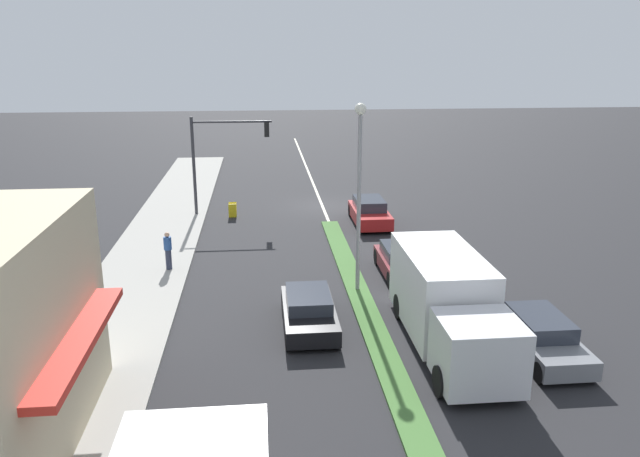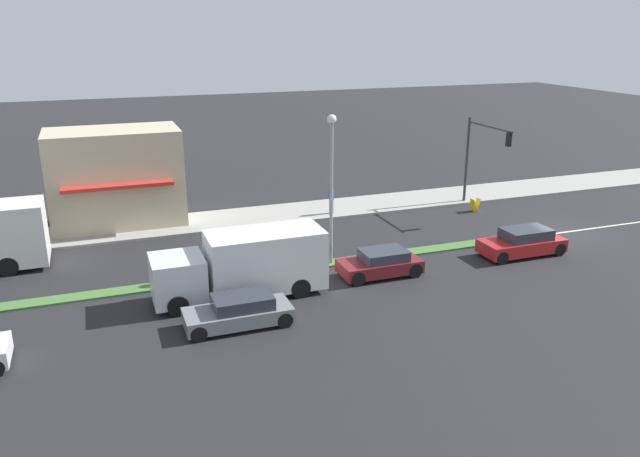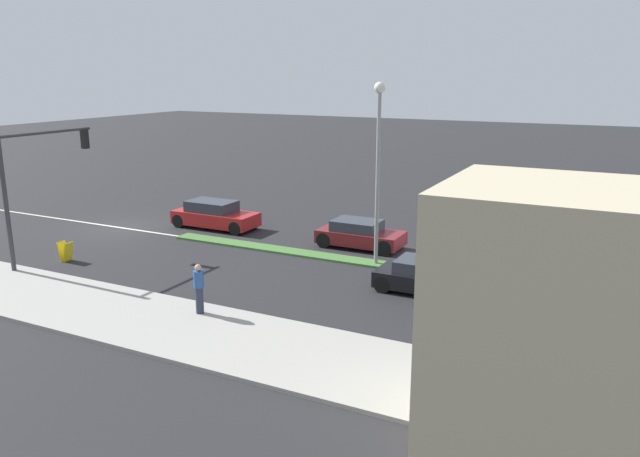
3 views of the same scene
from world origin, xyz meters
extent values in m
plane|color=#232326|center=(0.00, 18.00, 0.00)|extent=(160.00, 160.00, 0.00)
cube|color=#9E9B93|center=(9.00, 18.50, 0.06)|extent=(4.00, 73.00, 0.12)
cube|color=beige|center=(0.00, 0.00, 0.00)|extent=(0.16, 60.00, 0.01)
cube|color=#C6B793|center=(10.48, 23.73, 2.91)|extent=(4.22, 7.50, 5.59)
cube|color=red|center=(8.02, 23.73, 2.92)|extent=(0.70, 6.00, 0.20)
cylinder|color=#333338|center=(7.55, 1.66, 2.92)|extent=(0.18, 0.18, 5.60)
cylinder|color=#333338|center=(5.30, 1.66, 5.42)|extent=(4.50, 0.12, 0.12)
cube|color=black|center=(3.35, 1.66, 4.97)|extent=(0.28, 0.24, 0.84)
sphere|color=red|center=(3.35, 1.53, 5.24)|extent=(0.18, 0.18, 0.18)
sphere|color=gold|center=(3.35, 1.53, 4.97)|extent=(0.18, 0.18, 0.18)
sphere|color=green|center=(3.35, 1.53, 4.70)|extent=(0.18, 0.18, 0.18)
cylinder|color=gray|center=(0.00, 14.20, 3.60)|extent=(0.16, 0.16, 7.00)
sphere|color=silver|center=(0.00, 14.20, 7.25)|extent=(0.44, 0.44, 0.44)
cylinder|color=#282D42|center=(7.85, 11.15, 0.57)|extent=(0.26, 0.26, 0.90)
cylinder|color=#284C8C|center=(7.85, 11.15, 1.30)|extent=(0.34, 0.34, 0.56)
sphere|color=tan|center=(7.85, 11.15, 1.69)|extent=(0.22, 0.22, 0.22)
cube|color=yellow|center=(5.43, 2.05, 0.43)|extent=(0.45, 0.21, 0.84)
cube|color=yellow|center=(5.43, 2.37, 0.43)|extent=(0.45, 0.21, 0.84)
cube|color=silver|center=(-2.20, 22.02, 1.22)|extent=(2.28, 2.20, 1.90)
cube|color=white|center=(-2.20, 18.17, 1.57)|extent=(2.40, 5.10, 2.60)
cylinder|color=black|center=(-3.28, 22.22, 0.45)|extent=(0.28, 0.90, 0.90)
cylinder|color=black|center=(-1.12, 22.22, 0.45)|extent=(0.28, 0.90, 0.90)
cylinder|color=black|center=(-3.28, 16.92, 0.45)|extent=(0.28, 0.90, 0.90)
cylinder|color=black|center=(-1.12, 16.92, 0.45)|extent=(0.28, 0.90, 0.90)
cube|color=maroon|center=(-2.20, 12.57, 0.50)|extent=(1.81, 3.88, 0.60)
cube|color=#2D333D|center=(-2.20, 12.37, 1.03)|extent=(1.54, 2.14, 0.47)
cylinder|color=black|center=(-3.01, 14.05, 0.36)|extent=(0.22, 0.71, 0.71)
cylinder|color=black|center=(-1.39, 14.05, 0.36)|extent=(0.22, 0.71, 0.71)
cylinder|color=black|center=(-3.01, 11.09, 0.36)|extent=(0.22, 0.71, 0.71)
cylinder|color=black|center=(-1.39, 11.09, 0.36)|extent=(0.22, 0.71, 0.71)
cube|color=black|center=(2.20, 17.35, 0.46)|extent=(1.79, 4.15, 0.58)
cube|color=#2D333D|center=(2.20, 17.14, 0.98)|extent=(1.52, 2.29, 0.44)
cylinder|color=black|center=(1.41, 19.02, 0.31)|extent=(0.22, 0.63, 0.63)
cylinder|color=black|center=(2.99, 19.02, 0.31)|extent=(0.22, 0.63, 0.63)
cylinder|color=black|center=(1.41, 15.68, 0.31)|extent=(0.22, 0.63, 0.63)
cylinder|color=black|center=(2.99, 15.68, 0.31)|extent=(0.22, 0.63, 0.63)
cube|color=slate|center=(-5.00, 20.10, 0.47)|extent=(1.74, 4.24, 0.59)
cube|color=#2D333D|center=(-5.00, 19.89, 1.02)|extent=(1.48, 2.33, 0.51)
cylinder|color=black|center=(-5.77, 21.80, 0.32)|extent=(0.22, 0.65, 0.65)
cylinder|color=black|center=(-4.23, 21.80, 0.32)|extent=(0.22, 0.65, 0.65)
cylinder|color=black|center=(-5.77, 18.40, 0.32)|extent=(0.22, 0.65, 0.65)
cylinder|color=black|center=(-4.23, 18.40, 0.32)|extent=(0.22, 0.65, 0.65)
cube|color=#AD1E1E|center=(-2.20, 4.44, 0.53)|extent=(1.81, 4.44, 0.67)
cube|color=#2D333D|center=(-2.20, 4.21, 1.14)|extent=(1.54, 2.44, 0.54)
cylinder|color=black|center=(-3.00, 6.20, 0.35)|extent=(0.22, 0.70, 0.70)
cylinder|color=black|center=(-1.40, 6.20, 0.35)|extent=(0.22, 0.70, 0.70)
cylinder|color=black|center=(-3.00, 2.67, 0.35)|extent=(0.22, 0.70, 0.70)
cylinder|color=black|center=(-1.40, 2.67, 0.35)|extent=(0.22, 0.70, 0.70)
camera|label=1|loc=(3.75, 37.36, 9.43)|focal=35.00mm
camera|label=2|loc=(-27.18, 24.76, 11.50)|focal=35.00mm
camera|label=3|loc=(23.22, 23.41, 7.85)|focal=35.00mm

